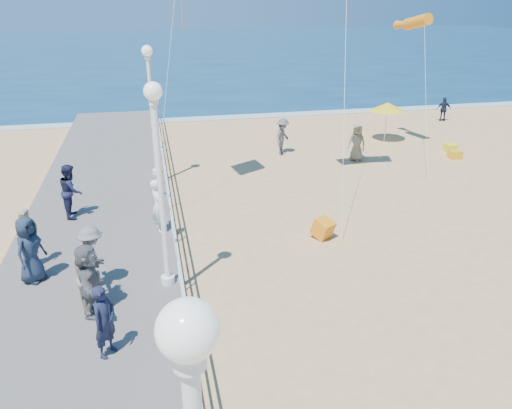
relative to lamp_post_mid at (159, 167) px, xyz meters
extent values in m
plane|color=tan|center=(5.35, 0.00, -3.66)|extent=(160.00, 160.00, 0.00)
cube|color=#0D2F4E|center=(5.35, 65.00, -3.65)|extent=(160.00, 90.00, 0.05)
cube|color=silver|center=(5.35, 20.50, -3.63)|extent=(160.00, 1.20, 0.04)
cube|color=#68635E|center=(-2.15, 0.00, -3.46)|extent=(5.00, 44.00, 0.40)
cube|color=white|center=(0.30, 0.00, -2.21)|extent=(0.05, 42.00, 0.06)
cube|color=white|center=(0.30, 0.00, -2.71)|extent=(0.05, 42.00, 0.04)
sphere|color=white|center=(0.00, -9.00, 1.84)|extent=(0.44, 0.44, 0.44)
cylinder|color=white|center=(0.00, 0.00, -3.16)|extent=(0.36, 0.36, 0.20)
cylinder|color=white|center=(0.00, 0.00, -0.81)|extent=(0.14, 0.14, 4.70)
sphere|color=white|center=(0.00, 0.00, 1.84)|extent=(0.44, 0.44, 0.44)
cylinder|color=white|center=(0.00, 9.00, -3.16)|extent=(0.36, 0.36, 0.20)
cylinder|color=white|center=(0.00, 9.00, -0.81)|extent=(0.14, 0.14, 4.70)
sphere|color=white|center=(0.00, 9.00, 1.84)|extent=(0.44, 0.44, 0.44)
imported|color=white|center=(-0.08, 3.29, -2.37)|extent=(0.53, 0.71, 1.78)
imported|color=#2D46AA|center=(0.07, 3.44, -2.01)|extent=(0.37, 0.44, 0.81)
imported|color=#161A32|center=(-1.40, -2.62, -2.43)|extent=(0.67, 0.73, 1.67)
imported|color=gray|center=(-1.87, -0.72, -2.42)|extent=(0.71, 0.87, 1.69)
imported|color=slate|center=(-1.86, 0.21, -2.39)|extent=(0.87, 1.24, 1.74)
imported|color=#1A263A|center=(-3.51, 0.91, -2.34)|extent=(0.96, 1.08, 1.85)
imported|color=#5A5B5F|center=(-1.83, -1.00, -2.33)|extent=(0.62, 1.74, 1.85)
imported|color=gray|center=(-3.67, 1.74, -2.37)|extent=(0.71, 0.78, 1.78)
imported|color=#191C38|center=(-2.96, 5.15, -2.33)|extent=(0.76, 0.95, 1.87)
imported|color=#525356|center=(6.38, 11.93, -2.75)|extent=(1.27, 1.35, 1.83)
imported|color=#171E33|center=(18.31, 16.67, -2.90)|extent=(0.97, 0.62, 1.53)
imported|color=#7C7055|center=(9.62, 10.12, -2.77)|extent=(1.01, 1.03, 1.79)
cube|color=#DC490C|center=(5.22, 2.39, -3.36)|extent=(0.84, 0.89, 0.74)
cylinder|color=white|center=(12.56, 13.08, -2.76)|extent=(0.05, 0.05, 1.80)
cone|color=gold|center=(12.56, 13.08, -1.75)|extent=(1.90, 1.90, 0.45)
cube|color=gold|center=(14.57, 9.38, -3.46)|extent=(0.55, 0.55, 0.40)
cube|color=yellow|center=(15.01, 10.49, -3.46)|extent=(0.55, 0.55, 0.40)
cylinder|color=orange|center=(12.90, 11.58, 2.65)|extent=(1.02, 2.77, 1.10)
camera|label=1|loc=(-0.13, -11.75, 3.89)|focal=35.00mm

